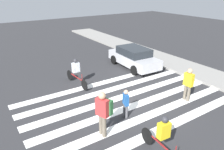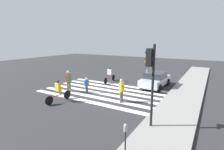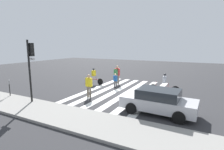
{
  "view_description": "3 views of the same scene",
  "coord_description": "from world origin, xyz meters",
  "views": [
    {
      "loc": [
        7.54,
        -5.85,
        5.34
      ],
      "look_at": [
        -1.16,
        -0.09,
        1.05
      ],
      "focal_mm": 35.0,
      "sensor_mm": 36.0,
      "label": 1
    },
    {
      "loc": [
        11.91,
        7.91,
        4.33
      ],
      "look_at": [
        -0.4,
        0.69,
        1.43
      ],
      "focal_mm": 28.0,
      "sensor_mm": 36.0,
      "label": 2
    },
    {
      "loc": [
        -5.72,
        12.92,
        3.79
      ],
      "look_at": [
        0.9,
        0.12,
        1.33
      ],
      "focal_mm": 28.0,
      "sensor_mm": 36.0,
      "label": 3
    }
  ],
  "objects": [
    {
      "name": "sidewalk_curb",
      "position": [
        0.0,
        6.25,
        0.07
      ],
      "size": [
        36.0,
        2.5,
        0.14
      ],
      "color": "gray",
      "rests_on": "ground_plane"
    },
    {
      "name": "parking_meter",
      "position": [
        6.59,
        5.37,
        0.99
      ],
      "size": [
        0.15,
        0.15,
        1.32
      ],
      "color": "black",
      "rests_on": "ground_plane"
    },
    {
      "name": "crosswalk_stripes",
      "position": [
        -0.0,
        0.0,
        0.0
      ],
      "size": [
        5.67,
        10.0,
        0.01
      ],
      "color": "white",
      "rests_on": "ground_plane"
    },
    {
      "name": "ground_plane",
      "position": [
        0.0,
        0.0,
        0.0
      ],
      "size": [
        60.0,
        60.0,
        0.0
      ],
      "primitive_type": "plane",
      "color": "#2D2D30"
    },
    {
      "name": "cyclist_far_lane",
      "position": [
        3.66,
        -1.31,
        0.86
      ],
      "size": [
        2.19,
        0.42,
        1.59
      ],
      "rotation": [
        0.0,
        0.0,
        -0.08
      ],
      "color": "black",
      "rests_on": "ground_plane"
    },
    {
      "name": "pedestrian_child_with_backpack",
      "position": [
        1.07,
        -0.86,
        0.74
      ],
      "size": [
        0.39,
        0.26,
        1.31
      ],
      "rotation": [
        0.0,
        0.0,
        -0.28
      ],
      "color": "#4C4C51",
      "rests_on": "ground_plane"
    },
    {
      "name": "car_parked_far_curb",
      "position": [
        -3.71,
        3.41,
        0.72
      ],
      "size": [
        4.14,
        2.02,
        1.4
      ],
      "rotation": [
        0.0,
        0.0,
        -0.05
      ],
      "color": "#B7B7BC",
      "rests_on": "ground_plane"
    },
    {
      "name": "cyclist_near_curb",
      "position": [
        -3.16,
        -1.21,
        0.86
      ],
      "size": [
        2.37,
        0.41,
        1.58
      ],
      "rotation": [
        0.0,
        0.0,
        0.06
      ],
      "color": "black",
      "rests_on": "ground_plane"
    },
    {
      "name": "pedestrian_adult_tall_backpack",
      "position": [
        1.53,
        2.59,
        0.96
      ],
      "size": [
        0.47,
        0.25,
        1.7
      ],
      "rotation": [
        0.0,
        0.0,
        0.01
      ],
      "color": "#6B6051",
      "rests_on": "ground_plane"
    },
    {
      "name": "pedestrian_adult_yellow_jacket",
      "position": [
        1.59,
        -2.29,
        1.07
      ],
      "size": [
        0.56,
        0.53,
        1.84
      ],
      "rotation": [
        0.0,
        0.0,
        3.47
      ],
      "color": "#6B6051",
      "rests_on": "ground_plane"
    },
    {
      "name": "traffic_light",
      "position": [
        4.04,
        5.4,
        2.9
      ],
      "size": [
        0.6,
        0.5,
        4.14
      ],
      "color": "black",
      "rests_on": "ground_plane"
    }
  ]
}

